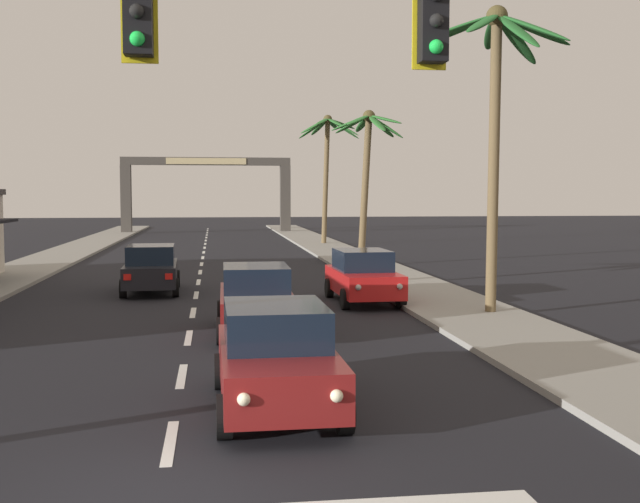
% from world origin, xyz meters
% --- Properties ---
extents(ground_plane, '(220.00, 220.00, 0.00)m').
position_xyz_m(ground_plane, '(0.00, 0.00, 0.00)').
color(ground_plane, black).
extents(sidewalk_right, '(3.20, 110.00, 0.14)m').
position_xyz_m(sidewalk_right, '(7.80, 20.00, 0.07)').
color(sidewalk_right, gray).
rests_on(sidewalk_right, ground).
extents(lane_markings, '(4.28, 89.83, 0.01)m').
position_xyz_m(lane_markings, '(0.42, 20.80, 0.00)').
color(lane_markings, silver).
rests_on(lane_markings, ground).
extents(traffic_signal_mast, '(10.43, 0.41, 7.05)m').
position_xyz_m(traffic_signal_mast, '(3.37, 0.32, 4.91)').
color(traffic_signal_mast, '#2D2D33').
rests_on(traffic_signal_mast, ground).
extents(sedan_lead_at_stop_bar, '(1.97, 4.46, 1.68)m').
position_xyz_m(sedan_lead_at_stop_bar, '(1.60, 3.47, 0.85)').
color(sedan_lead_at_stop_bar, maroon).
rests_on(sedan_lead_at_stop_bar, ground).
extents(sedan_third_in_queue, '(1.98, 4.47, 1.68)m').
position_xyz_m(sedan_third_in_queue, '(1.66, 10.39, 0.85)').
color(sedan_third_in_queue, maroon).
rests_on(sedan_third_in_queue, ground).
extents(sedan_oncoming_far, '(2.06, 4.49, 1.68)m').
position_xyz_m(sedan_oncoming_far, '(-1.58, 18.88, 0.85)').
color(sedan_oncoming_far, black).
rests_on(sedan_oncoming_far, ground).
extents(sedan_parked_nearest_kerb, '(2.02, 4.48, 1.68)m').
position_xyz_m(sedan_parked_nearest_kerb, '(5.34, 15.40, 0.85)').
color(sedan_parked_nearest_kerb, red).
rests_on(sedan_parked_nearest_kerb, ground).
extents(palm_right_second, '(4.60, 4.42, 8.66)m').
position_xyz_m(palm_right_second, '(8.46, 12.14, 6.59)').
color(palm_right_second, brown).
rests_on(palm_right_second, ground).
extents(palm_right_third, '(3.54, 3.68, 7.48)m').
position_xyz_m(palm_right_third, '(7.94, 27.84, 5.53)').
color(palm_right_third, brown).
rests_on(palm_right_third, ground).
extents(palm_right_farthest, '(4.34, 4.81, 8.84)m').
position_xyz_m(palm_right_farthest, '(8.35, 43.61, 6.65)').
color(palm_right_farthest, brown).
rests_on(palm_right_farthest, ground).
extents(town_gateway_arch, '(15.04, 0.90, 6.77)m').
position_xyz_m(town_gateway_arch, '(0.00, 61.52, 4.40)').
color(town_gateway_arch, '#423D38').
rests_on(town_gateway_arch, ground).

